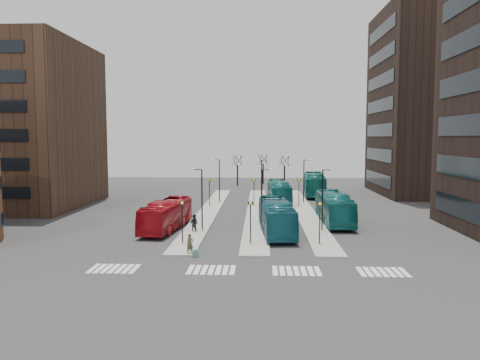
{
  "coord_description": "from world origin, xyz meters",
  "views": [
    {
      "loc": [
        2.44,
        -28.26,
        9.37
      ],
      "look_at": [
        0.36,
        19.31,
        5.0
      ],
      "focal_mm": 35.0,
      "sensor_mm": 36.0,
      "label": 1
    }
  ],
  "objects_px": {
    "commuter_a": "(194,223)",
    "commuter_b": "(266,228)",
    "teal_bus_b": "(279,192)",
    "teal_bus_a": "(276,217)",
    "traveller": "(190,244)",
    "commuter_c": "(281,224)",
    "suitcase": "(195,253)",
    "teal_bus_d": "(314,184)",
    "teal_bus_c": "(334,208)",
    "red_bus": "(166,215)"
  },
  "relations": [
    {
      "from": "commuter_a",
      "to": "commuter_b",
      "type": "height_order",
      "value": "commuter_a"
    },
    {
      "from": "teal_bus_b",
      "to": "commuter_b",
      "type": "relative_size",
      "value": 6.85
    },
    {
      "from": "commuter_a",
      "to": "teal_bus_a",
      "type": "bearing_deg",
      "value": -162.97
    },
    {
      "from": "teal_bus_b",
      "to": "traveller",
      "type": "xyz_separation_m",
      "value": [
        -8.26,
        -29.51,
        -0.74
      ]
    },
    {
      "from": "commuter_b",
      "to": "commuter_c",
      "type": "bearing_deg",
      "value": -59.75
    },
    {
      "from": "commuter_c",
      "to": "suitcase",
      "type": "bearing_deg",
      "value": -27.47
    },
    {
      "from": "commuter_a",
      "to": "commuter_c",
      "type": "distance_m",
      "value": 8.59
    },
    {
      "from": "teal_bus_d",
      "to": "commuter_b",
      "type": "relative_size",
      "value": 7.83
    },
    {
      "from": "teal_bus_b",
      "to": "teal_bus_d",
      "type": "bearing_deg",
      "value": 54.81
    },
    {
      "from": "commuter_c",
      "to": "commuter_b",
      "type": "bearing_deg",
      "value": -28.07
    },
    {
      "from": "teal_bus_a",
      "to": "teal_bus_b",
      "type": "relative_size",
      "value": 1.03
    },
    {
      "from": "suitcase",
      "to": "traveller",
      "type": "relative_size",
      "value": 0.35
    },
    {
      "from": "teal_bus_b",
      "to": "teal_bus_d",
      "type": "distance_m",
      "value": 11.22
    },
    {
      "from": "suitcase",
      "to": "commuter_c",
      "type": "xyz_separation_m",
      "value": [
        7.12,
        10.02,
        0.47
      ]
    },
    {
      "from": "teal_bus_c",
      "to": "teal_bus_d",
      "type": "bearing_deg",
      "value": 88.51
    },
    {
      "from": "suitcase",
      "to": "commuter_c",
      "type": "height_order",
      "value": "commuter_c"
    },
    {
      "from": "red_bus",
      "to": "commuter_c",
      "type": "distance_m",
      "value": 11.62
    },
    {
      "from": "teal_bus_d",
      "to": "commuter_b",
      "type": "distance_m",
      "value": 32.72
    },
    {
      "from": "suitcase",
      "to": "traveller",
      "type": "bearing_deg",
      "value": 116.85
    },
    {
      "from": "red_bus",
      "to": "commuter_b",
      "type": "height_order",
      "value": "red_bus"
    },
    {
      "from": "suitcase",
      "to": "teal_bus_b",
      "type": "bearing_deg",
      "value": 65.81
    },
    {
      "from": "teal_bus_a",
      "to": "commuter_a",
      "type": "bearing_deg",
      "value": 175.7
    },
    {
      "from": "teal_bus_b",
      "to": "commuter_a",
      "type": "bearing_deg",
      "value": -116.27
    },
    {
      "from": "teal_bus_b",
      "to": "commuter_c",
      "type": "distance_m",
      "value": 20.25
    },
    {
      "from": "red_bus",
      "to": "commuter_b",
      "type": "relative_size",
      "value": 6.51
    },
    {
      "from": "commuter_a",
      "to": "traveller",
      "type": "bearing_deg",
      "value": 113.57
    },
    {
      "from": "suitcase",
      "to": "red_bus",
      "type": "xyz_separation_m",
      "value": [
        -4.45,
        10.76,
        1.21
      ]
    },
    {
      "from": "teal_bus_d",
      "to": "commuter_a",
      "type": "distance_m",
      "value": 33.81
    },
    {
      "from": "commuter_b",
      "to": "commuter_c",
      "type": "relative_size",
      "value": 1.08
    },
    {
      "from": "red_bus",
      "to": "teal_bus_a",
      "type": "distance_m",
      "value": 11.17
    },
    {
      "from": "teal_bus_a",
      "to": "teal_bus_c",
      "type": "xyz_separation_m",
      "value": [
        6.53,
        5.86,
        0.01
      ]
    },
    {
      "from": "commuter_c",
      "to": "teal_bus_b",
      "type": "bearing_deg",
      "value": -173.79
    },
    {
      "from": "suitcase",
      "to": "commuter_b",
      "type": "height_order",
      "value": "commuter_b"
    },
    {
      "from": "teal_bus_d",
      "to": "traveller",
      "type": "bearing_deg",
      "value": -106.05
    },
    {
      "from": "teal_bus_d",
      "to": "traveller",
      "type": "distance_m",
      "value": 41.5
    },
    {
      "from": "suitcase",
      "to": "commuter_b",
      "type": "xyz_separation_m",
      "value": [
        5.64,
        7.99,
        0.53
      ]
    },
    {
      "from": "commuter_b",
      "to": "teal_bus_a",
      "type": "bearing_deg",
      "value": -58.46
    },
    {
      "from": "traveller",
      "to": "commuter_b",
      "type": "xyz_separation_m",
      "value": [
        6.18,
        7.26,
        -0.02
      ]
    },
    {
      "from": "teal_bus_a",
      "to": "commuter_b",
      "type": "relative_size",
      "value": 7.03
    },
    {
      "from": "teal_bus_b",
      "to": "commuter_b",
      "type": "height_order",
      "value": "teal_bus_b"
    },
    {
      "from": "teal_bus_b",
      "to": "teal_bus_a",
      "type": "bearing_deg",
      "value": -95.38
    },
    {
      "from": "commuter_c",
      "to": "red_bus",
      "type": "bearing_deg",
      "value": -85.74
    },
    {
      "from": "red_bus",
      "to": "commuter_c",
      "type": "height_order",
      "value": "red_bus"
    },
    {
      "from": "commuter_a",
      "to": "commuter_c",
      "type": "height_order",
      "value": "commuter_a"
    },
    {
      "from": "suitcase",
      "to": "teal_bus_c",
      "type": "relative_size",
      "value": 0.05
    },
    {
      "from": "traveller",
      "to": "commuter_c",
      "type": "bearing_deg",
      "value": 10.87
    },
    {
      "from": "red_bus",
      "to": "commuter_c",
      "type": "relative_size",
      "value": 7.03
    },
    {
      "from": "commuter_b",
      "to": "teal_bus_d",
      "type": "bearing_deg",
      "value": -38.19
    },
    {
      "from": "suitcase",
      "to": "teal_bus_d",
      "type": "height_order",
      "value": "teal_bus_d"
    },
    {
      "from": "teal_bus_a",
      "to": "teal_bus_d",
      "type": "xyz_separation_m",
      "value": [
        7.16,
        30.24,
        0.18
      ]
    }
  ]
}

